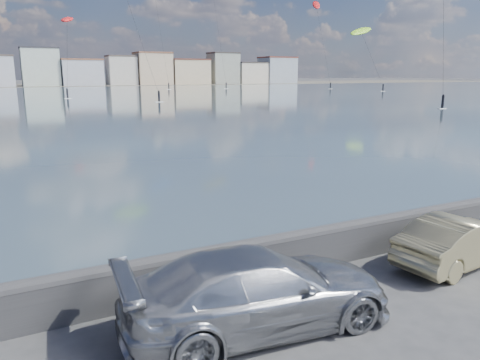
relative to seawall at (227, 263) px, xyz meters
name	(u,v)px	position (x,y,z in m)	size (l,w,h in m)	color
ground	(290,344)	(0.00, -2.70, -0.58)	(700.00, 700.00, 0.00)	#333335
bay_water	(24,99)	(0.00, 88.80, -0.58)	(500.00, 177.00, 0.00)	#3B4A56
far_shore_strip	(9,85)	(0.00, 197.30, -0.57)	(500.00, 60.00, 0.00)	#4C473D
seawall	(227,263)	(0.00, 0.00, 0.00)	(400.00, 0.36, 1.08)	#28282B
far_buildings	(12,69)	(1.31, 183.30, 5.44)	(240.79, 13.26, 14.60)	#B2B7C6
car_silver	(258,290)	(-0.24, -1.90, 0.21)	(2.20, 5.42, 1.57)	#A5A8AD
car_champagne	(459,241)	(5.95, -1.58, 0.07)	(1.38, 3.96, 1.30)	tan
kitesurfer_4	(67,21)	(9.74, 94.84, 14.47)	(4.91, 11.67, 16.51)	red
kitesurfer_5	(316,6)	(89.86, 120.80, 25.15)	(6.32, 16.57, 28.33)	red
kitesurfer_8	(361,32)	(87.02, 95.60, 15.34)	(10.27, 11.77, 18.21)	#8CD826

